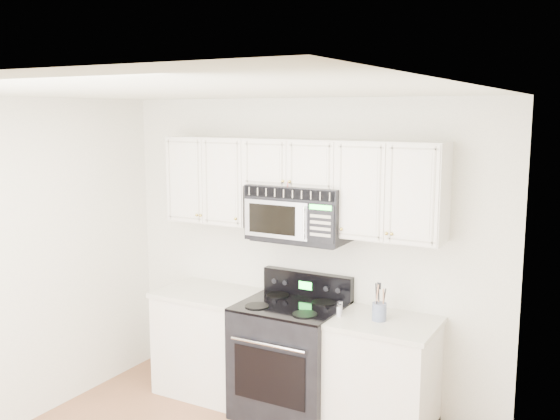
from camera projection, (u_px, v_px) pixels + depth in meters
The scene contains 9 objects.
room at pixel (178, 307), 3.82m from camera, with size 3.51×3.51×2.61m.
base_cabinet_left at pixel (209, 344), 5.58m from camera, with size 0.86×0.65×0.92m.
base_cabinet_right at pixel (379, 381), 4.82m from camera, with size 0.86×0.65×0.92m.
range at pixel (291, 357), 5.14m from camera, with size 0.82×0.74×1.14m.
upper_cabinets at pixel (297, 180), 5.09m from camera, with size 2.44×0.37×0.75m.
microwave at pixel (300, 212), 5.07m from camera, with size 0.81×0.46×0.45m.
utensil_crock at pixel (379, 311), 4.72m from camera, with size 0.11×0.11×0.29m.
shaker_salt at pixel (340, 307), 4.89m from camera, with size 0.04×0.04×0.10m.
shaker_pepper at pixel (339, 310), 4.81m from camera, with size 0.04×0.04×0.10m.
Camera 1 is at (2.33, -2.92, 2.48)m, focal length 40.00 mm.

